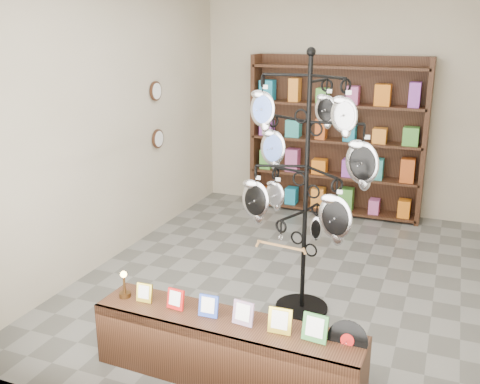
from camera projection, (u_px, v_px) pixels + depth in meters
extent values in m
plane|color=slate|center=(285.00, 276.00, 5.72)|extent=(5.00, 5.00, 0.00)
plane|color=beige|center=(341.00, 106.00, 7.51)|extent=(4.00, 0.00, 4.00)
plane|color=beige|center=(162.00, 216.00, 3.07)|extent=(4.00, 0.00, 4.00)
plane|color=beige|center=(118.00, 125.00, 6.00)|extent=(0.00, 5.00, 5.00)
cylinder|color=black|center=(302.00, 307.00, 5.04)|extent=(0.58, 0.58, 0.03)
cylinder|color=black|center=(306.00, 191.00, 4.71)|extent=(0.05, 0.05, 2.33)
sphere|color=black|center=(311.00, 52.00, 4.36)|extent=(0.08, 0.08, 0.08)
ellipsoid|color=silver|center=(316.00, 229.00, 5.03)|extent=(0.13, 0.06, 0.24)
cube|color=#B9854D|center=(281.00, 246.00, 4.60)|extent=(0.44, 0.07, 0.04)
cube|color=black|center=(226.00, 350.00, 3.97)|extent=(2.05, 0.48, 0.50)
cube|color=gold|center=(144.00, 293.00, 4.14)|extent=(0.13, 0.05, 0.15)
cube|color=#AD100D|center=(176.00, 299.00, 4.03)|extent=(0.14, 0.05, 0.16)
cube|color=#263FA5|center=(208.00, 306.00, 3.92)|extent=(0.15, 0.06, 0.17)
cube|color=#E54C33|center=(243.00, 313.00, 3.81)|extent=(0.16, 0.06, 0.18)
cube|color=gold|center=(280.00, 321.00, 3.70)|extent=(0.17, 0.06, 0.19)
cube|color=#337233|center=(315.00, 328.00, 3.61)|extent=(0.18, 0.06, 0.19)
cylinder|color=black|center=(347.00, 340.00, 3.59)|extent=(0.28, 0.07, 0.27)
cylinder|color=#AD100D|center=(347.00, 340.00, 3.58)|extent=(0.09, 0.03, 0.09)
cylinder|color=#452C13|center=(125.00, 295.00, 4.23)|extent=(0.09, 0.09, 0.04)
cylinder|color=#452C13|center=(124.00, 285.00, 4.20)|extent=(0.02, 0.02, 0.13)
sphere|color=#FFBF59|center=(124.00, 274.00, 4.17)|extent=(0.05, 0.05, 0.05)
cube|color=black|center=(338.00, 135.00, 7.57)|extent=(2.40, 0.04, 2.20)
cube|color=black|center=(256.00, 131.00, 7.85)|extent=(0.06, 0.36, 2.20)
cube|color=black|center=(425.00, 143.00, 7.01)|extent=(0.06, 0.36, 2.20)
cube|color=black|center=(332.00, 208.00, 7.73)|extent=(2.36, 0.36, 0.04)
cube|color=black|center=(334.00, 175.00, 7.59)|extent=(2.36, 0.36, 0.03)
cube|color=black|center=(336.00, 140.00, 7.44)|extent=(2.36, 0.36, 0.04)
cube|color=black|center=(338.00, 104.00, 7.30)|extent=(2.36, 0.36, 0.04)
cube|color=black|center=(340.00, 67.00, 7.15)|extent=(2.36, 0.36, 0.04)
cylinder|color=black|center=(156.00, 91.00, 6.61)|extent=(0.03, 0.24, 0.24)
cylinder|color=black|center=(158.00, 139.00, 6.79)|extent=(0.03, 0.24, 0.24)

